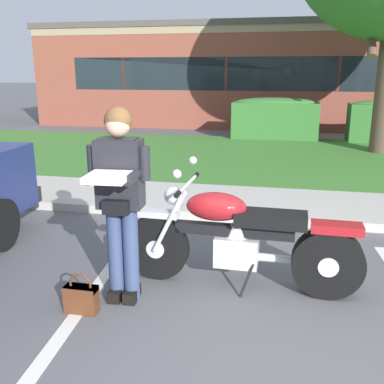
{
  "coord_description": "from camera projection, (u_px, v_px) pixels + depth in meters",
  "views": [
    {
      "loc": [
        0.1,
        -2.71,
        1.98
      ],
      "look_at": [
        -0.74,
        1.3,
        0.85
      ],
      "focal_mm": 41.24,
      "sensor_mm": 36.0,
      "label": 1
    }
  ],
  "objects": [
    {
      "name": "ground_plane",
      "position": [
        257.0,
        362.0,
        3.11
      ],
      "size": [
        140.0,
        140.0,
        0.0
      ],
      "primitive_type": "plane",
      "color": "#565659"
    },
    {
      "name": "hedge_left",
      "position": [
        275.0,
        118.0,
        12.91
      ],
      "size": [
        2.48,
        0.9,
        1.24
      ],
      "color": "#336B2D",
      "rests_on": "ground"
    },
    {
      "name": "handbag",
      "position": [
        81.0,
        297.0,
        3.71
      ],
      "size": [
        0.28,
        0.13,
        0.36
      ],
      "color": "#562D19",
      "rests_on": "ground"
    },
    {
      "name": "rider_person",
      "position": [
        120.0,
        191.0,
        3.7
      ],
      "size": [
        0.54,
        0.6,
        1.7
      ],
      "color": "black",
      "rests_on": "ground"
    },
    {
      "name": "curb_strip",
      "position": [
        272.0,
        219.0,
        5.92
      ],
      "size": [
        60.0,
        0.2,
        0.12
      ],
      "primitive_type": "cube",
      "color": "#B7B2A8",
      "rests_on": "ground"
    },
    {
      "name": "grass_lawn",
      "position": [
        279.0,
        158.0,
        10.27
      ],
      "size": [
        60.0,
        6.0,
        0.06
      ],
      "primitive_type": "cube",
      "color": "#3D752D",
      "rests_on": "ground"
    },
    {
      "name": "motorcycle",
      "position": [
        249.0,
        240.0,
        4.05
      ],
      "size": [
        2.24,
        0.82,
        1.18
      ],
      "color": "black",
      "rests_on": "ground"
    },
    {
      "name": "brick_building",
      "position": [
        328.0,
        75.0,
        17.83
      ],
      "size": [
        21.61,
        8.12,
        3.63
      ],
      "color": "brown",
      "rests_on": "ground"
    },
    {
      "name": "stall_stripe_0",
      "position": [
        71.0,
        322.0,
        3.6
      ],
      "size": [
        0.44,
        4.4,
        0.01
      ],
      "primitive_type": "cube",
      "rotation": [
        0.0,
        0.0,
        0.07
      ],
      "color": "silver",
      "rests_on": "ground"
    },
    {
      "name": "concrete_walk",
      "position": [
        274.0,
        203.0,
        6.72
      ],
      "size": [
        60.0,
        1.5,
        0.08
      ],
      "primitive_type": "cube",
      "color": "#B7B2A8",
      "rests_on": "ground"
    }
  ]
}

